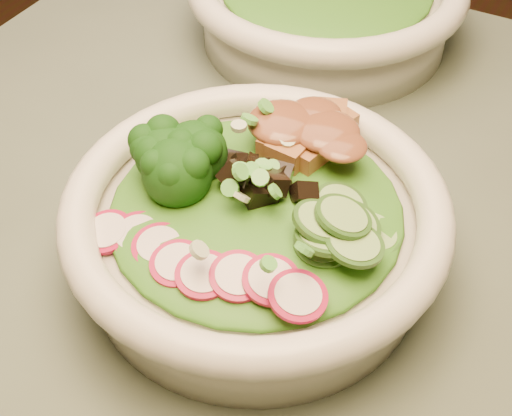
% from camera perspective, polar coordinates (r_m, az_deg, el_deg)
% --- Properties ---
extents(dining_table, '(1.20, 0.80, 0.75)m').
position_cam_1_polar(dining_table, '(0.66, 16.81, -12.69)').
color(dining_table, black).
rests_on(dining_table, ground).
extents(salad_bowl, '(0.28, 0.28, 0.08)m').
position_cam_1_polar(salad_bowl, '(0.53, -0.00, -1.57)').
color(salad_bowl, silver).
rests_on(salad_bowl, dining_table).
extents(side_bowl, '(0.29, 0.29, 0.08)m').
position_cam_1_polar(side_bowl, '(0.79, 5.58, 15.96)').
color(side_bowl, silver).
rests_on(side_bowl, dining_table).
extents(lettuce_bed, '(0.21, 0.21, 0.03)m').
position_cam_1_polar(lettuce_bed, '(0.51, -0.00, 0.08)').
color(lettuce_bed, '#1B6214').
rests_on(lettuce_bed, salad_bowl).
extents(broccoli_florets, '(0.09, 0.08, 0.05)m').
position_cam_1_polar(broccoli_florets, '(0.53, -6.43, 3.66)').
color(broccoli_florets, black).
rests_on(broccoli_florets, salad_bowl).
extents(radish_slices, '(0.12, 0.05, 0.02)m').
position_cam_1_polar(radish_slices, '(0.47, -3.78, -4.97)').
color(radish_slices, maroon).
rests_on(radish_slices, salad_bowl).
extents(cucumber_slices, '(0.08, 0.08, 0.04)m').
position_cam_1_polar(cucumber_slices, '(0.48, 7.06, -1.69)').
color(cucumber_slices, '#8DC46D').
rests_on(cucumber_slices, salad_bowl).
extents(mushroom_heap, '(0.08, 0.08, 0.04)m').
position_cam_1_polar(mushroom_heap, '(0.51, 0.69, 2.16)').
color(mushroom_heap, black).
rests_on(mushroom_heap, salad_bowl).
extents(tofu_cubes, '(0.10, 0.07, 0.04)m').
position_cam_1_polar(tofu_cubes, '(0.55, 3.50, 5.29)').
color(tofu_cubes, '#9A6133').
rests_on(tofu_cubes, salad_bowl).
extents(peanut_sauce, '(0.07, 0.06, 0.02)m').
position_cam_1_polar(peanut_sauce, '(0.54, 3.56, 6.40)').
color(peanut_sauce, brown).
rests_on(peanut_sauce, tofu_cubes).
extents(scallion_garnish, '(0.20, 0.20, 0.03)m').
position_cam_1_polar(scallion_garnish, '(0.49, 0.00, 2.17)').
color(scallion_garnish, '#55B33F').
rests_on(scallion_garnish, salad_bowl).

